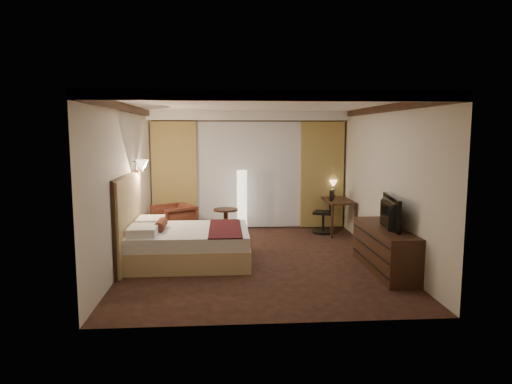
{
  "coord_description": "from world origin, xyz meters",
  "views": [
    {
      "loc": [
        -0.59,
        -7.84,
        2.24
      ],
      "look_at": [
        0.0,
        0.4,
        1.15
      ],
      "focal_mm": 32.0,
      "sensor_mm": 36.0,
      "label": 1
    }
  ],
  "objects": [
    {
      "name": "television",
      "position": [
        1.97,
        -0.82,
        1.04
      ],
      "size": [
        0.77,
        1.17,
        0.14
      ],
      "primitive_type": "imported",
      "rotation": [
        0.0,
        0.0,
        1.43
      ],
      "color": "black",
      "rests_on": "dresser"
    },
    {
      "name": "dresser",
      "position": [
        2.0,
        -0.82,
        0.36
      ],
      "size": [
        0.5,
        1.86,
        0.72
      ],
      "primitive_type": null,
      "color": "black",
      "rests_on": "floor"
    },
    {
      "name": "soffit",
      "position": [
        0.0,
        2.5,
        2.6
      ],
      "size": [
        4.5,
        0.5,
        0.2
      ],
      "primitive_type": "cube",
      "color": "white",
      "rests_on": "ceiling"
    },
    {
      "name": "curtain_left_drape",
      "position": [
        -1.7,
        2.61,
        1.25
      ],
      "size": [
        1.0,
        0.14,
        2.45
      ],
      "primitive_type": "cube",
      "color": "#A9944D",
      "rests_on": "back_wall"
    },
    {
      "name": "bed",
      "position": [
        -1.18,
        -0.1,
        0.3
      ],
      "size": [
        2.03,
        1.58,
        0.59
      ],
      "primitive_type": null,
      "color": "white",
      "rests_on": "floor"
    },
    {
      "name": "side_table",
      "position": [
        -0.55,
        1.94,
        0.29
      ],
      "size": [
        0.53,
        0.53,
        0.58
      ],
      "primitive_type": null,
      "color": "black",
      "rests_on": "floor"
    },
    {
      "name": "floor_lamp",
      "position": [
        -0.18,
        2.21,
        0.7
      ],
      "size": [
        0.3,
        0.3,
        1.41
      ],
      "primitive_type": null,
      "color": "white",
      "rests_on": "floor"
    },
    {
      "name": "headboard",
      "position": [
        -2.2,
        -0.1,
        0.75
      ],
      "size": [
        0.12,
        1.88,
        1.5
      ],
      "primitive_type": null,
      "color": "tan",
      "rests_on": "floor"
    },
    {
      "name": "desk",
      "position": [
        1.95,
        2.06,
        0.38
      ],
      "size": [
        0.55,
        1.19,
        0.75
      ],
      "primitive_type": null,
      "color": "black",
      "rests_on": "floor"
    },
    {
      "name": "curtain_right_drape",
      "position": [
        1.7,
        2.61,
        1.25
      ],
      "size": [
        1.0,
        0.14,
        2.45
      ],
      "primitive_type": "cube",
      "color": "#A9944D",
      "rests_on": "back_wall"
    },
    {
      "name": "back_wall",
      "position": [
        0.0,
        2.75,
        1.35
      ],
      "size": [
        4.5,
        0.02,
        2.7
      ],
      "primitive_type": "cube",
      "color": "beige",
      "rests_on": "floor"
    },
    {
      "name": "crown_molding",
      "position": [
        0.0,
        0.0,
        2.64
      ],
      "size": [
        4.5,
        5.5,
        0.12
      ],
      "primitive_type": null,
      "color": "black",
      "rests_on": "ceiling"
    },
    {
      "name": "wall_sconce",
      "position": [
        -2.09,
        0.69,
        1.62
      ],
      "size": [
        0.24,
        0.24,
        0.24
      ],
      "primitive_type": null,
      "color": "white",
      "rests_on": "left_wall"
    },
    {
      "name": "curtain_sheer",
      "position": [
        0.0,
        2.67,
        1.25
      ],
      "size": [
        2.48,
        0.04,
        2.45
      ],
      "primitive_type": "cube",
      "color": "silver",
      "rests_on": "back_wall"
    },
    {
      "name": "left_wall",
      "position": [
        -2.25,
        0.0,
        1.35
      ],
      "size": [
        0.02,
        5.5,
        2.7
      ],
      "primitive_type": "cube",
      "color": "beige",
      "rests_on": "floor"
    },
    {
      "name": "floor",
      "position": [
        0.0,
        0.0,
        0.0
      ],
      "size": [
        4.5,
        5.5,
        0.01
      ],
      "primitive_type": "cube",
      "color": "black",
      "rests_on": "ground"
    },
    {
      "name": "ceiling",
      "position": [
        0.0,
        0.0,
        2.7
      ],
      "size": [
        4.5,
        5.5,
        0.01
      ],
      "primitive_type": "cube",
      "color": "white",
      "rests_on": "back_wall"
    },
    {
      "name": "office_chair",
      "position": [
        1.61,
        2.01,
        0.5
      ],
      "size": [
        0.63,
        0.63,
        1.0
      ],
      "primitive_type": null,
      "rotation": [
        0.0,
        0.0,
        -0.4
      ],
      "color": "black",
      "rests_on": "floor"
    },
    {
      "name": "desk_lamp",
      "position": [
        1.95,
        2.51,
        0.92
      ],
      "size": [
        0.18,
        0.18,
        0.34
      ],
      "primitive_type": null,
      "color": "#FFD899",
      "rests_on": "desk"
    },
    {
      "name": "right_wall",
      "position": [
        2.25,
        0.0,
        1.35
      ],
      "size": [
        0.02,
        5.5,
        2.7
      ],
      "primitive_type": "cube",
      "color": "beige",
      "rests_on": "floor"
    },
    {
      "name": "armchair",
      "position": [
        -1.65,
        1.82,
        0.39
      ],
      "size": [
        1.0,
        1.02,
        0.78
      ],
      "primitive_type": "imported",
      "rotation": [
        0.0,
        0.0,
        -1.02
      ],
      "color": "#532418",
      "rests_on": "floor"
    }
  ]
}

